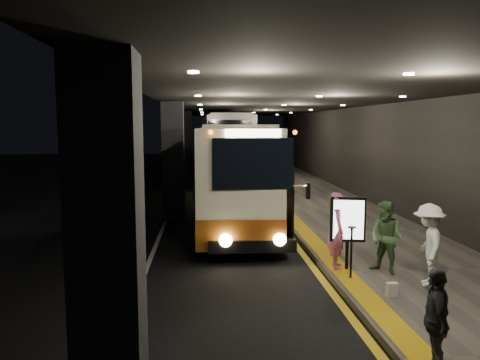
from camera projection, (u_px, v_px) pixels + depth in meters
name	position (u px, v px, depth m)	size (l,w,h in m)	color
ground	(217.00, 245.00, 13.85)	(90.00, 90.00, 0.00)	black
lane_line_white	(168.00, 214.00, 18.66)	(0.12, 50.00, 0.01)	silver
kerb_stripe_yellow	(271.00, 213.00, 18.97)	(0.18, 50.00, 0.01)	gold
sidewalk	(329.00, 210.00, 19.15)	(4.50, 50.00, 0.15)	#514C44
tactile_strip	(284.00, 209.00, 18.99)	(0.50, 50.00, 0.01)	gold
terminal_wall	(385.00, 139.00, 18.97)	(0.10, 50.00, 6.00)	black
support_columns	(173.00, 161.00, 17.44)	(0.80, 24.80, 4.40)	black
canopy	(276.00, 98.00, 18.45)	(9.00, 50.00, 0.40)	black
coach_main	(237.00, 177.00, 17.05)	(2.88, 11.20, 3.46)	beige
coach_second	(225.00, 149.00, 31.54)	(2.97, 13.07, 4.10)	beige
passenger_boarding	(337.00, 230.00, 11.10)	(0.67, 0.44, 1.83)	#CC5F8E
passenger_waiting_green	(386.00, 237.00, 10.72)	(0.81, 0.50, 1.68)	#44683A
passenger_waiting_white	(429.00, 245.00, 9.89)	(1.14, 0.53, 1.76)	white
passenger_waiting_grey	(435.00, 320.00, 6.40)	(0.87, 0.44, 1.48)	#57575C
bag_plain	(392.00, 290.00, 9.32)	(0.22, 0.13, 0.28)	silver
info_sign	(348.00, 221.00, 10.94)	(0.83, 0.26, 1.74)	black
stanchion_post	(351.00, 253.00, 10.36)	(0.05, 0.05, 1.16)	black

